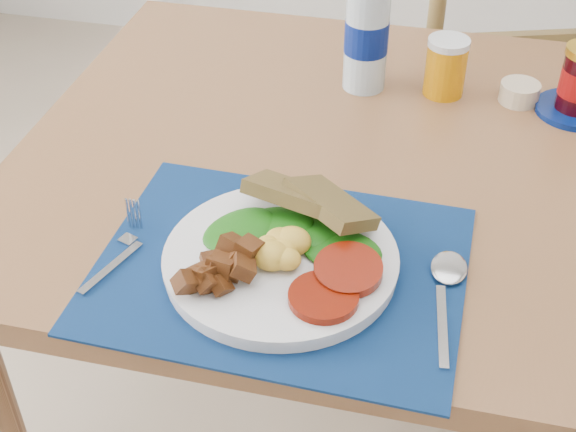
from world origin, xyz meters
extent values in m
cube|color=brown|center=(0.00, 0.20, 0.73)|extent=(1.40, 0.90, 0.04)
cylinder|color=brown|center=(-0.64, 0.59, 0.35)|extent=(0.06, 0.06, 0.71)
cube|color=brown|center=(-0.01, 0.93, 0.41)|extent=(0.50, 0.49, 0.04)
cylinder|color=brown|center=(0.10, 1.14, 0.19)|extent=(0.03, 0.03, 0.39)
cylinder|color=brown|center=(-0.22, 1.03, 0.19)|extent=(0.03, 0.03, 0.39)
cylinder|color=brown|center=(0.20, 0.84, 0.19)|extent=(0.03, 0.03, 0.39)
cylinder|color=brown|center=(-0.12, 0.73, 0.19)|extent=(0.03, 0.03, 0.39)
cube|color=black|center=(-0.24, -0.08, 0.75)|extent=(0.46, 0.37, 0.00)
cylinder|color=silver|center=(-0.24, -0.08, 0.76)|extent=(0.29, 0.29, 0.02)
ellipsoid|color=gold|center=(-0.24, -0.09, 0.79)|extent=(0.07, 0.06, 0.03)
cylinder|color=maroon|center=(-0.16, -0.13, 0.78)|extent=(0.08, 0.08, 0.01)
ellipsoid|color=#0C3706|center=(-0.23, -0.04, 0.78)|extent=(0.15, 0.09, 0.01)
cube|color=olive|center=(-0.22, 0.00, 0.80)|extent=(0.14, 0.11, 0.04)
cube|color=#B2B5BA|center=(-0.45, -0.14, 0.76)|extent=(0.05, 0.11, 0.00)
cube|color=#B2B5BA|center=(-0.45, -0.06, 0.76)|extent=(0.04, 0.06, 0.00)
cube|color=#B2B5BA|center=(-0.04, -0.14, 0.76)|extent=(0.03, 0.13, 0.00)
ellipsoid|color=#B2B5BA|center=(-0.04, -0.04, 0.76)|extent=(0.05, 0.06, 0.01)
cylinder|color=#ADBFCC|center=(-0.21, 0.40, 0.84)|extent=(0.07, 0.07, 0.18)
cylinder|color=navy|center=(-0.21, 0.40, 0.84)|extent=(0.07, 0.07, 0.05)
cylinder|color=#CF7D05|center=(-0.08, 0.41, 0.80)|extent=(0.07, 0.07, 0.09)
cylinder|color=beige|center=(0.04, 0.41, 0.77)|extent=(0.07, 0.07, 0.03)
cylinder|color=#05185A|center=(0.13, 0.39, 0.75)|extent=(0.13, 0.13, 0.01)
camera|label=1|loc=(-0.06, -0.81, 1.43)|focal=50.00mm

